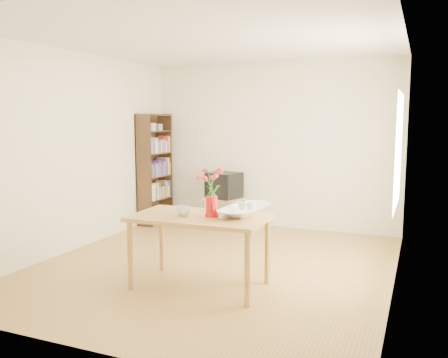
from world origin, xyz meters
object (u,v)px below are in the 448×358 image
at_px(bowl, 245,191).
at_px(pitcher, 212,207).
at_px(mug, 183,211).
at_px(table, 200,224).
at_px(television, 224,185).

bearing_deg(bowl, pitcher, -140.61).
xyz_separation_m(mug, bowl, (0.56, 0.31, 0.19)).
distance_m(table, mug, 0.21).
bearing_deg(mug, television, -90.46).
relative_size(pitcher, bowl, 0.39).
bearing_deg(mug, pitcher, -177.87).
xyz_separation_m(pitcher, bowl, (0.28, 0.23, 0.15)).
relative_size(pitcher, mug, 1.53).
height_order(table, television, television).
bearing_deg(mug, table, -171.40).
distance_m(pitcher, bowl, 0.39).
bearing_deg(television, pitcher, -55.34).
xyz_separation_m(table, bowl, (0.41, 0.25, 0.33)).
bearing_deg(table, mug, -158.24).
bearing_deg(television, bowl, -48.21).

